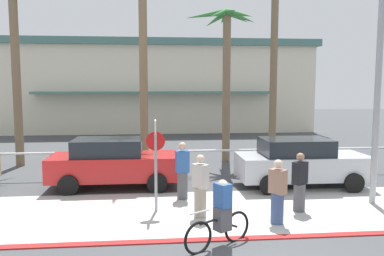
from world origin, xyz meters
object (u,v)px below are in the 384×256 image
Objects in this scene: car_red_1 at (114,162)px; pedestrian_0 at (278,195)px; cyclist_black_0 at (221,215)px; pedestrian_2 at (200,189)px; palm_tree_4 at (226,45)px; palm_tree_2 at (13,24)px; palm_tree_5 at (274,16)px; streetlight_curb at (384,57)px; pedestrian_3 at (182,173)px; pedestrian_1 at (300,185)px; car_silver_2 at (300,162)px; stop_sign_bike_lane at (156,152)px.

pedestrian_0 is (4.47, -4.06, -0.11)m from car_red_1.
pedestrian_2 is at bearing 96.71° from cyclist_black_0.
palm_tree_4 is at bearing 42.59° from car_red_1.
palm_tree_2 is 4.82× the size of pedestrian_0.
palm_tree_5 reaches higher than pedestrian_0.
palm_tree_5 is 11.06m from car_red_1.
streetlight_curb is 6.67m from pedestrian_3.
palm_tree_5 is (11.78, 1.65, 0.81)m from palm_tree_2.
streetlight_curb reaches higher than palm_tree_4.
car_red_1 is at bearing -42.43° from palm_tree_2.
palm_tree_2 is 13.05m from cyclist_black_0.
pedestrian_0 reaches higher than pedestrian_1.
pedestrian_0 is at bearing -91.37° from palm_tree_4.
palm_tree_2 is at bearing 139.35° from pedestrian_3.
streetlight_curb is 1.70× the size of car_silver_2.
palm_tree_4 reaches higher than pedestrian_3.
palm_tree_2 reaches higher than pedestrian_1.
car_silver_2 is 2.80m from pedestrian_1.
streetlight_curb reaches higher than pedestrian_3.
cyclist_black_0 is (-4.48, -11.04, -6.18)m from palm_tree_5.
pedestrian_0 is at bearing -47.03° from pedestrian_3.
streetlight_curb reaches higher than car_red_1.
palm_tree_5 is 8.76m from car_silver_2.
car_red_1 is (-4.66, -4.29, -4.43)m from palm_tree_4.
palm_tree_5 reaches higher than stop_sign_bike_lane.
streetlight_curb reaches higher than cyclist_black_0.
palm_tree_2 is at bearing 156.78° from car_silver_2.
palm_tree_2 is 9.18m from palm_tree_4.
pedestrian_1 is at bearing -36.39° from palm_tree_2.
pedestrian_3 is (-0.58, 3.62, 0.13)m from cyclist_black_0.
car_silver_2 is at bearing 121.54° from streetlight_curb.
pedestrian_1 is (0.71, -7.46, -4.53)m from palm_tree_4.
stop_sign_bike_lane is 0.58× the size of car_red_1.
palm_tree_4 is 8.76m from pedestrian_1.
streetlight_curb is at bearing 19.32° from pedestrian_0.
cyclist_black_0 is (-3.58, -4.72, -0.18)m from car_silver_2.
cyclist_black_0 is 0.94× the size of pedestrian_2.
stop_sign_bike_lane is 1.51× the size of pedestrian_2.
pedestrian_0 is at bearing -106.10° from palm_tree_5.
streetlight_curb is at bearing -12.31° from pedestrian_3.
palm_tree_5 reaches higher than car_silver_2.
palm_tree_4 is 9.14m from pedestrian_2.
pedestrian_2 is (2.59, -3.38, -0.09)m from car_red_1.
palm_tree_2 is 13.35m from pedestrian_1.
stop_sign_bike_lane is 3.43m from pedestrian_0.
pedestrian_0 is (1.65, 1.22, 0.07)m from cyclist_black_0.
cyclist_black_0 is 0.89× the size of pedestrian_3.
palm_tree_4 reaches higher than car_silver_2.
palm_tree_5 reaches higher than palm_tree_2.
palm_tree_5 is (2.63, 1.46, 1.57)m from palm_tree_4.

